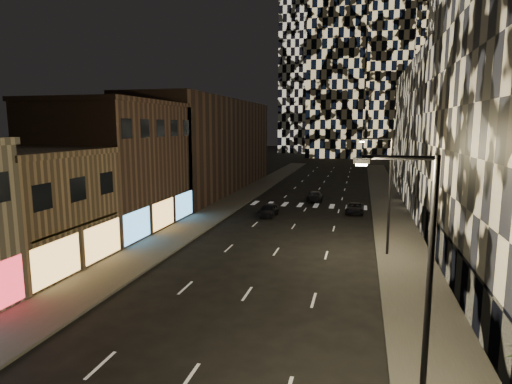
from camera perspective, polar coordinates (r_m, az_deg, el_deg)
The scene contains 15 objects.
sidewalk_left at distance 56.98m, azimuth -3.07°, elevation -1.26°, with size 4.00×120.00×0.15m, color #47443F.
sidewalk_right at distance 54.69m, azimuth 17.42°, elevation -2.08°, with size 4.00×120.00×0.15m, color #47443F.
curb_left at distance 56.41m, azimuth -1.03°, elevation -1.35°, with size 0.20×120.00×0.15m, color #4C4C47.
curb_right at distance 54.59m, azimuth 15.22°, elevation -2.00°, with size 0.20×120.00×0.15m, color #4C4C47.
retail_tan at distance 34.52m, azimuth -29.15°, elevation -2.35°, with size 10.00×10.00×8.00m, color #7E654B.
retail_brown at distance 44.10m, azimuth -18.27°, elevation 3.14°, with size 10.00×15.00×12.00m, color #4E382C.
retail_filler_left at distance 67.89m, azimuth -6.34°, elevation 6.20°, with size 10.00×40.00×14.00m, color #4E382C.
midrise_base at distance 30.00m, azimuth 24.88°, elevation -8.51°, with size 0.60×25.00×3.00m, color #383838.
midrise_filler_right at distance 62.18m, azimuth 26.72°, elevation 6.94°, with size 16.00×40.00×18.00m, color #232326.
tower_center_low at distance 148.72m, azimuth 11.09°, elevation 23.24°, with size 18.00×18.00×95.00m, color black.
streetlight_near at distance 14.56m, azimuth 21.19°, elevation -10.43°, with size 2.55×0.25×9.00m.
streetlight_far at distance 34.04m, azimuth 17.04°, elevation 0.55°, with size 2.55×0.25×9.00m.
car_dark_midlane at distance 47.88m, azimuth 1.68°, elevation -2.40°, with size 1.68×4.18×1.42m, color black.
car_dark_oncoming at distance 58.15m, azimuth 7.93°, elevation -0.53°, with size 1.89×4.65×1.35m, color black.
car_dark_rightlane at distance 50.61m, azimuth 13.04°, elevation -2.15°, with size 1.99×4.32×1.20m, color black.
Camera 1 is at (6.40, -3.66, 10.00)m, focal length 30.00 mm.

